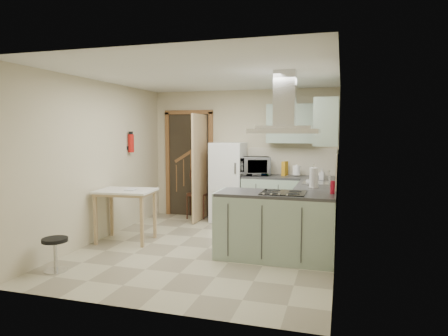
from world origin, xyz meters
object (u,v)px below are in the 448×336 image
(peninsula, at_px, (276,226))
(extractor_hood, at_px, (284,131))
(stool, at_px, (55,254))
(fridge, at_px, (228,182))
(microwave, at_px, (253,166))
(drop_leaf_table, at_px, (126,216))
(bentwood_chair, at_px, (197,194))

(peninsula, height_order, extractor_hood, extractor_hood)
(peninsula, distance_m, stool, 2.83)
(fridge, bearing_deg, microwave, -1.14)
(fridge, relative_size, extractor_hood, 1.67)
(extractor_hood, height_order, stool, extractor_hood)
(extractor_hood, xyz_separation_m, stool, (-2.62, -1.25, -1.51))
(peninsula, bearing_deg, drop_leaf_table, 175.63)
(extractor_hood, distance_m, microwave, 2.24)
(bentwood_chair, relative_size, microwave, 1.51)
(bentwood_chair, xyz_separation_m, stool, (-0.61, -3.36, -0.26))
(fridge, relative_size, microwave, 2.44)
(stool, bearing_deg, extractor_hood, 25.46)
(peninsula, bearing_deg, microwave, 110.79)
(extractor_hood, bearing_deg, bentwood_chair, 133.66)
(drop_leaf_table, relative_size, microwave, 1.41)
(microwave, bearing_deg, drop_leaf_table, -150.46)
(fridge, xyz_separation_m, extractor_hood, (1.32, -1.98, 0.97))
(fridge, bearing_deg, drop_leaf_table, -122.53)
(bentwood_chair, xyz_separation_m, microwave, (1.16, -0.14, 0.61))
(extractor_hood, relative_size, stool, 2.16)
(fridge, relative_size, drop_leaf_table, 1.73)
(bentwood_chair, height_order, microwave, microwave)
(fridge, relative_size, peninsula, 0.97)
(fridge, bearing_deg, stool, -111.90)
(extractor_hood, bearing_deg, drop_leaf_table, 175.81)
(drop_leaf_table, bearing_deg, microwave, 42.24)
(peninsula, bearing_deg, stool, -153.67)
(peninsula, height_order, drop_leaf_table, peninsula)
(extractor_hood, xyz_separation_m, drop_leaf_table, (-2.47, 0.18, -1.31))
(drop_leaf_table, bearing_deg, bentwood_chair, 70.99)
(bentwood_chair, bearing_deg, fridge, -20.64)
(stool, xyz_separation_m, microwave, (1.77, 3.22, 0.86))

